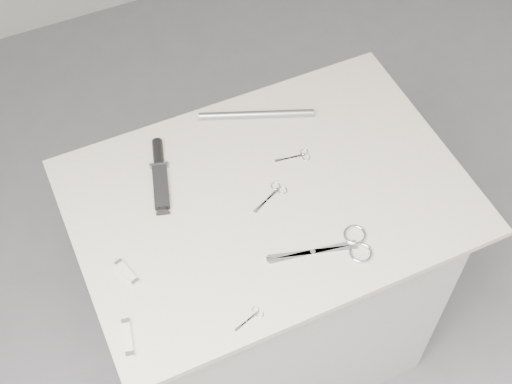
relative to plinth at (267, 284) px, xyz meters
name	(u,v)px	position (x,y,z in m)	size (l,w,h in m)	color
ground	(265,344)	(0.00, 0.00, -0.46)	(4.00, 4.00, 0.01)	gray
plinth	(267,284)	(0.00, 0.00, 0.00)	(0.90, 0.60, 0.90)	silver
display_board	(269,197)	(0.00, 0.00, 0.46)	(1.00, 0.70, 0.02)	beige
large_shears	(342,247)	(0.09, -0.21, 0.47)	(0.26, 0.12, 0.01)	silver
embroidery_scissors_a	(273,194)	(0.01, 0.00, 0.47)	(0.11, 0.07, 0.00)	silver
embroidery_scissors_b	(298,156)	(0.12, 0.08, 0.47)	(0.10, 0.04, 0.00)	silver
tiny_scissors	(252,317)	(-0.18, -0.29, 0.47)	(0.08, 0.04, 0.00)	silver
sheathed_knife	(160,171)	(-0.23, 0.18, 0.48)	(0.09, 0.22, 0.03)	black
pocket_knife_a	(128,338)	(-0.45, -0.23, 0.48)	(0.04, 0.09, 0.01)	silver
pocket_knife_b	(127,272)	(-0.40, -0.07, 0.48)	(0.04, 0.08, 0.01)	silver
metal_rail	(256,115)	(0.08, 0.26, 0.48)	(0.02, 0.02, 0.32)	gray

